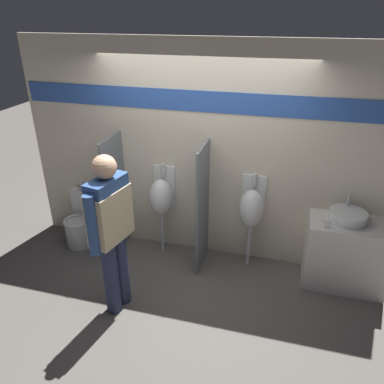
{
  "coord_description": "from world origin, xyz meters",
  "views": [
    {
      "loc": [
        1.02,
        -3.58,
        2.97
      ],
      "look_at": [
        0.0,
        0.17,
        1.05
      ],
      "focal_mm": 35.0,
      "sensor_mm": 36.0,
      "label": 1
    }
  ],
  "objects_px": {
    "person_in_vest": "(111,225)",
    "toilet": "(81,223)",
    "urinal_near_counter": "(161,197)",
    "sink_basin": "(348,216)",
    "cell_phone": "(327,224)",
    "urinal_far": "(251,208)"
  },
  "relations": [
    {
      "from": "cell_phone",
      "to": "urinal_near_counter",
      "type": "bearing_deg",
      "value": 174.11
    },
    {
      "from": "urinal_near_counter",
      "to": "urinal_far",
      "type": "xyz_separation_m",
      "value": [
        1.15,
        0.0,
        0.0
      ]
    },
    {
      "from": "cell_phone",
      "to": "toilet",
      "type": "height_order",
      "value": "toilet"
    },
    {
      "from": "person_in_vest",
      "to": "toilet",
      "type": "bearing_deg",
      "value": 57.26
    },
    {
      "from": "cell_phone",
      "to": "urinal_near_counter",
      "type": "xyz_separation_m",
      "value": [
        -2.0,
        0.21,
        -0.03
      ]
    },
    {
      "from": "cell_phone",
      "to": "urinal_far",
      "type": "distance_m",
      "value": 0.88
    },
    {
      "from": "person_in_vest",
      "to": "urinal_near_counter",
      "type": "bearing_deg",
      "value": 5.81
    },
    {
      "from": "urinal_near_counter",
      "to": "toilet",
      "type": "distance_m",
      "value": 1.26
    },
    {
      "from": "toilet",
      "to": "urinal_near_counter",
      "type": "bearing_deg",
      "value": 6.35
    },
    {
      "from": "urinal_near_counter",
      "to": "urinal_far",
      "type": "relative_size",
      "value": 1.0
    },
    {
      "from": "urinal_far",
      "to": "toilet",
      "type": "relative_size",
      "value": 1.39
    },
    {
      "from": "urinal_near_counter",
      "to": "cell_phone",
      "type": "bearing_deg",
      "value": -5.89
    },
    {
      "from": "sink_basin",
      "to": "urinal_near_counter",
      "type": "relative_size",
      "value": 0.34
    },
    {
      "from": "urinal_near_counter",
      "to": "person_in_vest",
      "type": "distance_m",
      "value": 1.17
    },
    {
      "from": "toilet",
      "to": "sink_basin",
      "type": "bearing_deg",
      "value": 1.29
    },
    {
      "from": "sink_basin",
      "to": "cell_phone",
      "type": "height_order",
      "value": "sink_basin"
    },
    {
      "from": "cell_phone",
      "to": "person_in_vest",
      "type": "height_order",
      "value": "person_in_vest"
    },
    {
      "from": "toilet",
      "to": "person_in_vest",
      "type": "height_order",
      "value": "person_in_vest"
    },
    {
      "from": "urinal_far",
      "to": "person_in_vest",
      "type": "relative_size",
      "value": 0.68
    },
    {
      "from": "urinal_far",
      "to": "toilet",
      "type": "bearing_deg",
      "value": -176.82
    },
    {
      "from": "urinal_near_counter",
      "to": "toilet",
      "type": "relative_size",
      "value": 1.39
    },
    {
      "from": "toilet",
      "to": "person_in_vest",
      "type": "relative_size",
      "value": 0.49
    }
  ]
}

